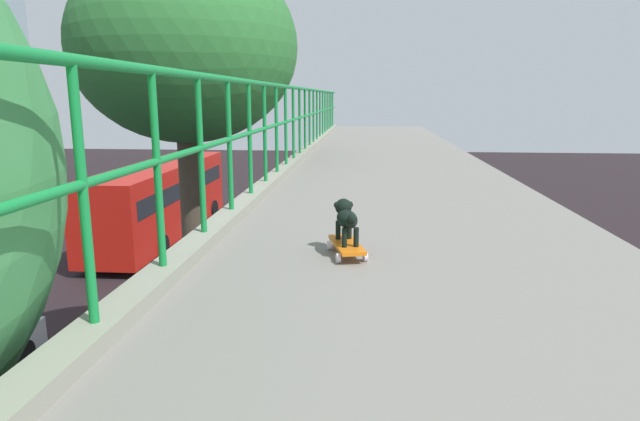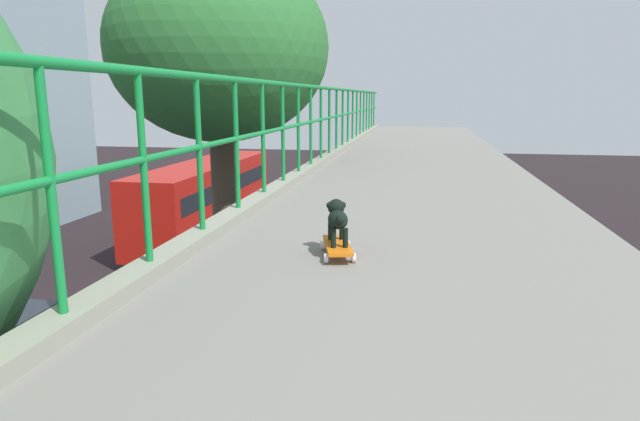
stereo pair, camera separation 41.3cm
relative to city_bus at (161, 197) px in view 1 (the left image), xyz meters
name	(u,v)px [view 1 (the left image)]	position (x,y,z in m)	size (l,w,h in m)	color
overpass_deck	(426,323)	(9.34, -19.73, 3.01)	(3.23, 34.95, 0.43)	gray
green_railing	(161,232)	(7.78, -19.73, 3.52)	(0.20, 33.20, 1.25)	gray
city_bus	(161,197)	(0.00, 0.00, 0.00)	(2.57, 11.40, 3.28)	red
roadside_tree_mid	(185,52)	(5.77, -13.10, 5.07)	(3.94, 3.94, 8.69)	#473C2F
toy_skateboard	(347,246)	(8.85, -19.11, 3.29)	(0.30, 0.52, 0.09)	orange
small_dog	(346,217)	(8.85, -19.08, 3.49)	(0.20, 0.37, 0.29)	black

